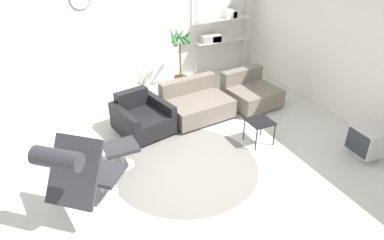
{
  "coord_description": "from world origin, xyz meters",
  "views": [
    {
      "loc": [
        -1.95,
        -4.12,
        3.28
      ],
      "look_at": [
        0.09,
        0.2,
        0.55
      ],
      "focal_mm": 32.0,
      "sensor_mm": 36.0,
      "label": 1
    }
  ],
  "objects_px": {
    "couch_low": "(196,104)",
    "shelf_unit": "(221,29)",
    "potted_plant": "(180,60)",
    "side_table": "(260,123)",
    "lounge_chair": "(78,169)",
    "crt_television": "(367,141)",
    "couch_second": "(250,93)",
    "armchair_red": "(142,119)",
    "ottoman": "(121,150)"
  },
  "relations": [
    {
      "from": "couch_second",
      "to": "potted_plant",
      "type": "distance_m",
      "value": 1.81
    },
    {
      "from": "ottoman",
      "to": "couch_second",
      "type": "height_order",
      "value": "couch_second"
    },
    {
      "from": "armchair_red",
      "to": "shelf_unit",
      "type": "bearing_deg",
      "value": -157.24
    },
    {
      "from": "crt_television",
      "to": "couch_second",
      "type": "bearing_deg",
      "value": 18.11
    },
    {
      "from": "side_table",
      "to": "potted_plant",
      "type": "xyz_separation_m",
      "value": [
        -0.24,
        2.79,
        0.25
      ]
    },
    {
      "from": "couch_low",
      "to": "side_table",
      "type": "distance_m",
      "value": 1.43
    },
    {
      "from": "ottoman",
      "to": "potted_plant",
      "type": "height_order",
      "value": "potted_plant"
    },
    {
      "from": "potted_plant",
      "to": "armchair_red",
      "type": "bearing_deg",
      "value": -132.1
    },
    {
      "from": "armchair_red",
      "to": "ottoman",
      "type": "bearing_deg",
      "value": 41.04
    },
    {
      "from": "ottoman",
      "to": "shelf_unit",
      "type": "xyz_separation_m",
      "value": [
        3.27,
        2.76,
        0.82
      ]
    },
    {
      "from": "shelf_unit",
      "to": "ottoman",
      "type": "bearing_deg",
      "value": -139.84
    },
    {
      "from": "couch_low",
      "to": "couch_second",
      "type": "bearing_deg",
      "value": 172.22
    },
    {
      "from": "crt_television",
      "to": "lounge_chair",
      "type": "bearing_deg",
      "value": 84.82
    },
    {
      "from": "couch_second",
      "to": "crt_television",
      "type": "bearing_deg",
      "value": 99.19
    },
    {
      "from": "couch_low",
      "to": "shelf_unit",
      "type": "bearing_deg",
      "value": -136.59
    },
    {
      "from": "armchair_red",
      "to": "potted_plant",
      "type": "height_order",
      "value": "potted_plant"
    },
    {
      "from": "ottoman",
      "to": "couch_second",
      "type": "xyz_separation_m",
      "value": [
        2.97,
        0.92,
        -0.03
      ]
    },
    {
      "from": "armchair_red",
      "to": "side_table",
      "type": "distance_m",
      "value": 2.07
    },
    {
      "from": "armchair_red",
      "to": "couch_low",
      "type": "height_order",
      "value": "armchair_red"
    },
    {
      "from": "armchair_red",
      "to": "shelf_unit",
      "type": "distance_m",
      "value": 3.39
    },
    {
      "from": "couch_second",
      "to": "potted_plant",
      "type": "height_order",
      "value": "potted_plant"
    },
    {
      "from": "armchair_red",
      "to": "couch_low",
      "type": "relative_size",
      "value": 0.84
    },
    {
      "from": "ottoman",
      "to": "side_table",
      "type": "bearing_deg",
      "value": -8.76
    },
    {
      "from": "potted_plant",
      "to": "side_table",
      "type": "bearing_deg",
      "value": -85.0
    },
    {
      "from": "ottoman",
      "to": "shelf_unit",
      "type": "bearing_deg",
      "value": 40.16
    },
    {
      "from": "lounge_chair",
      "to": "ottoman",
      "type": "distance_m",
      "value": 1.17
    },
    {
      "from": "couch_second",
      "to": "shelf_unit",
      "type": "relative_size",
      "value": 0.51
    },
    {
      "from": "armchair_red",
      "to": "potted_plant",
      "type": "relative_size",
      "value": 0.77
    },
    {
      "from": "couch_low",
      "to": "potted_plant",
      "type": "height_order",
      "value": "potted_plant"
    },
    {
      "from": "lounge_chair",
      "to": "potted_plant",
      "type": "xyz_separation_m",
      "value": [
        2.75,
        3.26,
        -0.1
      ]
    },
    {
      "from": "couch_second",
      "to": "ottoman",
      "type": "bearing_deg",
      "value": 11.14
    },
    {
      "from": "couch_second",
      "to": "crt_television",
      "type": "relative_size",
      "value": 2.01
    },
    {
      "from": "crt_television",
      "to": "armchair_red",
      "type": "bearing_deg",
      "value": 55.93
    },
    {
      "from": "armchair_red",
      "to": "side_table",
      "type": "xyz_separation_m",
      "value": [
        1.69,
        -1.19,
        0.11
      ]
    },
    {
      "from": "lounge_chair",
      "to": "couch_second",
      "type": "bearing_deg",
      "value": 65.98
    },
    {
      "from": "lounge_chair",
      "to": "couch_low",
      "type": "bearing_deg",
      "value": 76.74
    },
    {
      "from": "side_table",
      "to": "shelf_unit",
      "type": "distance_m",
      "value": 3.34
    },
    {
      "from": "couch_second",
      "to": "lounge_chair",
      "type": "bearing_deg",
      "value": 19.26
    },
    {
      "from": "lounge_chair",
      "to": "potted_plant",
      "type": "relative_size",
      "value": 0.87
    },
    {
      "from": "couch_low",
      "to": "potted_plant",
      "type": "bearing_deg",
      "value": -108.3
    },
    {
      "from": "lounge_chair",
      "to": "ottoman",
      "type": "xyz_separation_m",
      "value": [
        0.7,
        0.82,
        -0.45
      ]
    },
    {
      "from": "couch_low",
      "to": "couch_second",
      "type": "relative_size",
      "value": 1.23
    },
    {
      "from": "shelf_unit",
      "to": "lounge_chair",
      "type": "bearing_deg",
      "value": -137.98
    },
    {
      "from": "couch_low",
      "to": "armchair_red",
      "type": "bearing_deg",
      "value": 0.2
    },
    {
      "from": "couch_low",
      "to": "shelf_unit",
      "type": "distance_m",
      "value": 2.52
    },
    {
      "from": "armchair_red",
      "to": "shelf_unit",
      "type": "height_order",
      "value": "shelf_unit"
    },
    {
      "from": "ottoman",
      "to": "lounge_chair",
      "type": "bearing_deg",
      "value": -130.61
    },
    {
      "from": "couch_second",
      "to": "potted_plant",
      "type": "relative_size",
      "value": 0.75
    },
    {
      "from": "ottoman",
      "to": "armchair_red",
      "type": "relative_size",
      "value": 0.46
    },
    {
      "from": "armchair_red",
      "to": "crt_television",
      "type": "distance_m",
      "value": 3.76
    }
  ]
}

